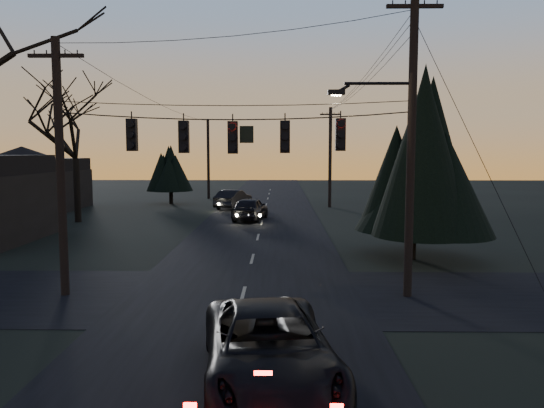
{
  "coord_description": "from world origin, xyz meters",
  "views": [
    {
      "loc": [
        1.25,
        -7.36,
        4.85
      ],
      "look_at": [
        0.99,
        9.23,
        3.18
      ],
      "focal_mm": 35.0,
      "sensor_mm": 36.0,
      "label": 1
    }
  ],
  "objects_px": {
    "sedan_oncoming_a": "(250,209)",
    "sedan_oncoming_b": "(233,199)",
    "utility_pole_right": "(407,296)",
    "utility_pole_far_r": "(330,207)",
    "utility_pole_left": "(65,295)",
    "evergreen_right": "(414,162)",
    "suv_near": "(269,349)",
    "utility_pole_far_l": "(209,199)"
  },
  "relations": [
    {
      "from": "sedan_oncoming_a",
      "to": "sedan_oncoming_b",
      "type": "distance_m",
      "value": 7.86
    },
    {
      "from": "utility_pole_right",
      "to": "utility_pole_far_l",
      "type": "distance_m",
      "value": 37.79
    },
    {
      "from": "utility_pole_far_l",
      "to": "sedan_oncoming_a",
      "type": "xyz_separation_m",
      "value": [
        5.15,
        -16.68,
        0.81
      ]
    },
    {
      "from": "utility_pole_right",
      "to": "evergreen_right",
      "type": "xyz_separation_m",
      "value": [
        1.67,
        6.19,
        4.37
      ]
    },
    {
      "from": "utility_pole_right",
      "to": "sedan_oncoming_a",
      "type": "height_order",
      "value": "utility_pole_right"
    },
    {
      "from": "sedan_oncoming_b",
      "to": "sedan_oncoming_a",
      "type": "bearing_deg",
      "value": 121.31
    },
    {
      "from": "suv_near",
      "to": "sedan_oncoming_b",
      "type": "xyz_separation_m",
      "value": [
        -3.71,
        33.76,
        -0.01
      ]
    },
    {
      "from": "evergreen_right",
      "to": "sedan_oncoming_b",
      "type": "xyz_separation_m",
      "value": [
        -9.87,
        20.76,
        -3.59
      ]
    },
    {
      "from": "suv_near",
      "to": "evergreen_right",
      "type": "bearing_deg",
      "value": 57.21
    },
    {
      "from": "utility_pole_left",
      "to": "suv_near",
      "type": "relative_size",
      "value": 1.5
    },
    {
      "from": "utility_pole_far_l",
      "to": "utility_pole_right",
      "type": "bearing_deg",
      "value": -72.28
    },
    {
      "from": "evergreen_right",
      "to": "suv_near",
      "type": "relative_size",
      "value": 1.34
    },
    {
      "from": "suv_near",
      "to": "sedan_oncoming_a",
      "type": "relative_size",
      "value": 1.19
    },
    {
      "from": "utility_pole_far_l",
      "to": "sedan_oncoming_a",
      "type": "relative_size",
      "value": 1.69
    },
    {
      "from": "sedan_oncoming_a",
      "to": "sedan_oncoming_b",
      "type": "relative_size",
      "value": 1.01
    },
    {
      "from": "evergreen_right",
      "to": "utility_pole_right",
      "type": "bearing_deg",
      "value": -105.13
    },
    {
      "from": "utility_pole_far_l",
      "to": "sedan_oncoming_a",
      "type": "distance_m",
      "value": 17.48
    },
    {
      "from": "utility_pole_right",
      "to": "sedan_oncoming_b",
      "type": "distance_m",
      "value": 28.18
    },
    {
      "from": "utility_pole_left",
      "to": "sedan_oncoming_a",
      "type": "height_order",
      "value": "utility_pole_left"
    },
    {
      "from": "utility_pole_far_l",
      "to": "suv_near",
      "type": "bearing_deg",
      "value": -80.69
    },
    {
      "from": "utility_pole_far_l",
      "to": "evergreen_right",
      "type": "distance_m",
      "value": 32.88
    },
    {
      "from": "sedan_oncoming_b",
      "to": "utility_pole_far_l",
      "type": "bearing_deg",
      "value": -52.19
    },
    {
      "from": "utility_pole_far_r",
      "to": "evergreen_right",
      "type": "distance_m",
      "value": 22.3
    },
    {
      "from": "utility_pole_left",
      "to": "sedan_oncoming_b",
      "type": "height_order",
      "value": "utility_pole_left"
    },
    {
      "from": "utility_pole_far_r",
      "to": "evergreen_right",
      "type": "height_order",
      "value": "evergreen_right"
    },
    {
      "from": "sedan_oncoming_a",
      "to": "utility_pole_far_l",
      "type": "bearing_deg",
      "value": -64.03
    },
    {
      "from": "suv_near",
      "to": "sedan_oncoming_b",
      "type": "height_order",
      "value": "suv_near"
    },
    {
      "from": "utility_pole_left",
      "to": "evergreen_right",
      "type": "xyz_separation_m",
      "value": [
        13.17,
        6.19,
        4.37
      ]
    },
    {
      "from": "sedan_oncoming_a",
      "to": "evergreen_right",
      "type": "bearing_deg",
      "value": 130.22
    },
    {
      "from": "utility_pole_far_r",
      "to": "sedan_oncoming_b",
      "type": "height_order",
      "value": "utility_pole_far_r"
    },
    {
      "from": "utility_pole_far_r",
      "to": "evergreen_right",
      "type": "bearing_deg",
      "value": -85.61
    },
    {
      "from": "utility_pole_right",
      "to": "utility_pole_left",
      "type": "bearing_deg",
      "value": 180.0
    },
    {
      "from": "utility_pole_far_r",
      "to": "sedan_oncoming_a",
      "type": "xyz_separation_m",
      "value": [
        -6.35,
        -8.68,
        0.81
      ]
    },
    {
      "from": "utility_pole_far_r",
      "to": "suv_near",
      "type": "height_order",
      "value": "utility_pole_far_r"
    },
    {
      "from": "utility_pole_right",
      "to": "utility_pole_far_r",
      "type": "distance_m",
      "value": 28.0
    },
    {
      "from": "utility_pole_far_r",
      "to": "sedan_oncoming_b",
      "type": "distance_m",
      "value": 8.29
    },
    {
      "from": "evergreen_right",
      "to": "utility_pole_left",
      "type": "bearing_deg",
      "value": -154.82
    },
    {
      "from": "utility_pole_far_l",
      "to": "suv_near",
      "type": "height_order",
      "value": "utility_pole_far_l"
    },
    {
      "from": "utility_pole_left",
      "to": "evergreen_right",
      "type": "bearing_deg",
      "value": 25.18
    },
    {
      "from": "utility_pole_right",
      "to": "evergreen_right",
      "type": "height_order",
      "value": "evergreen_right"
    },
    {
      "from": "utility_pole_left",
      "to": "sedan_oncoming_a",
      "type": "distance_m",
      "value": 20.01
    },
    {
      "from": "utility_pole_left",
      "to": "utility_pole_far_r",
      "type": "xyz_separation_m",
      "value": [
        11.5,
        28.0,
        0.0
      ]
    }
  ]
}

